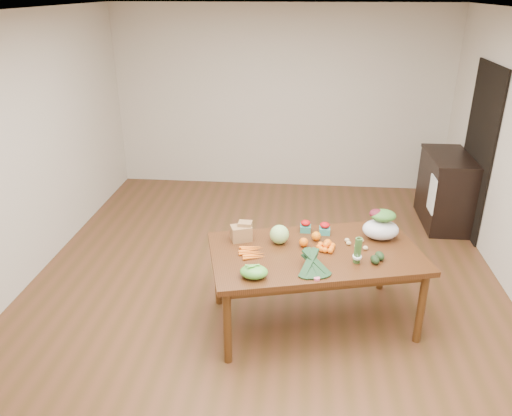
# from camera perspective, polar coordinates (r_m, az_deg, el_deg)

# --- Properties ---
(floor) EXTENTS (6.00, 6.00, 0.00)m
(floor) POSITION_cam_1_polar(r_m,az_deg,el_deg) (5.33, 0.96, -8.91)
(floor) COLOR brown
(floor) RESTS_ON ground
(ceiling) EXTENTS (5.00, 6.00, 0.02)m
(ceiling) POSITION_cam_1_polar(r_m,az_deg,el_deg) (4.48, 1.21, 21.50)
(ceiling) COLOR white
(ceiling) RESTS_ON room_walls
(room_walls) EXTENTS (5.02, 6.02, 2.70)m
(room_walls) POSITION_cam_1_polar(r_m,az_deg,el_deg) (4.73, 1.07, 4.94)
(room_walls) COLOR beige
(room_walls) RESTS_ON floor
(dining_table) EXTENTS (2.04, 1.45, 0.75)m
(dining_table) POSITION_cam_1_polar(r_m,az_deg,el_deg) (4.66, 6.62, -8.94)
(dining_table) COLOR #472410
(dining_table) RESTS_ON floor
(doorway_dark) EXTENTS (0.02, 1.00, 2.10)m
(doorway_dark) POSITION_cam_1_polar(r_m,az_deg,el_deg) (6.69, 24.02, 5.89)
(doorway_dark) COLOR black
(doorway_dark) RESTS_ON floor
(cabinet) EXTENTS (0.52, 1.02, 0.94)m
(cabinet) POSITION_cam_1_polar(r_m,az_deg,el_deg) (6.95, 20.79, 1.96)
(cabinet) COLOR black
(cabinet) RESTS_ON floor
(dish_towel) EXTENTS (0.02, 0.28, 0.45)m
(dish_towel) POSITION_cam_1_polar(r_m,az_deg,el_deg) (6.52, 19.47, 1.48)
(dish_towel) COLOR white
(dish_towel) RESTS_ON cabinet
(paper_bag) EXTENTS (0.29, 0.26, 0.17)m
(paper_bag) POSITION_cam_1_polar(r_m,az_deg,el_deg) (4.58, -1.71, -2.72)
(paper_bag) COLOR brown
(paper_bag) RESTS_ON dining_table
(cabbage) EXTENTS (0.18, 0.18, 0.18)m
(cabbage) POSITION_cam_1_polar(r_m,az_deg,el_deg) (4.53, 2.69, -3.03)
(cabbage) COLOR #ABC672
(cabbage) RESTS_ON dining_table
(strawberry_basket_a) EXTENTS (0.12, 0.12, 0.09)m
(strawberry_basket_a) POSITION_cam_1_polar(r_m,az_deg,el_deg) (4.78, 5.67, -2.17)
(strawberry_basket_a) COLOR #B00D0B
(strawberry_basket_a) RESTS_ON dining_table
(strawberry_basket_b) EXTENTS (0.12, 0.12, 0.09)m
(strawberry_basket_b) POSITION_cam_1_polar(r_m,az_deg,el_deg) (4.76, 7.85, -2.42)
(strawberry_basket_b) COLOR #BB0C11
(strawberry_basket_b) RESTS_ON dining_table
(orange_a) EXTENTS (0.08, 0.08, 0.08)m
(orange_a) POSITION_cam_1_polar(r_m,az_deg,el_deg) (4.51, 5.47, -3.92)
(orange_a) COLOR #E35B0D
(orange_a) RESTS_ON dining_table
(orange_b) EXTENTS (0.09, 0.09, 0.09)m
(orange_b) POSITION_cam_1_polar(r_m,az_deg,el_deg) (4.63, 6.90, -3.21)
(orange_b) COLOR orange
(orange_b) RESTS_ON dining_table
(orange_c) EXTENTS (0.08, 0.08, 0.08)m
(orange_c) POSITION_cam_1_polar(r_m,az_deg,el_deg) (4.53, 8.20, -4.01)
(orange_c) COLOR #F65A0F
(orange_c) RESTS_ON dining_table
(mandarin_cluster) EXTENTS (0.22, 0.22, 0.08)m
(mandarin_cluster) POSITION_cam_1_polar(r_m,az_deg,el_deg) (4.47, 7.98, -4.35)
(mandarin_cluster) COLOR orange
(mandarin_cluster) RESTS_ON dining_table
(carrots) EXTENTS (0.27, 0.29, 0.03)m
(carrots) POSITION_cam_1_polar(r_m,az_deg,el_deg) (4.39, -0.48, -5.07)
(carrots) COLOR orange
(carrots) RESTS_ON dining_table
(snap_pea_bag) EXTENTS (0.23, 0.17, 0.10)m
(snap_pea_bag) POSITION_cam_1_polar(r_m,az_deg,el_deg) (4.03, -0.24, -7.31)
(snap_pea_bag) COLOR #53B43D
(snap_pea_bag) RESTS_ON dining_table
(kale_bunch) EXTENTS (0.41, 0.47, 0.16)m
(kale_bunch) POSITION_cam_1_polar(r_m,az_deg,el_deg) (4.10, 6.65, -6.47)
(kale_bunch) COLOR #15311E
(kale_bunch) RESTS_ON dining_table
(asparagus_bundle) EXTENTS (0.11, 0.13, 0.26)m
(asparagus_bundle) POSITION_cam_1_polar(r_m,az_deg,el_deg) (4.27, 11.55, -4.77)
(asparagus_bundle) COLOR #4D863D
(asparagus_bundle) RESTS_ON dining_table
(potato_a) EXTENTS (0.05, 0.04, 0.04)m
(potato_a) POSITION_cam_1_polar(r_m,az_deg,el_deg) (4.60, 10.54, -3.96)
(potato_a) COLOR tan
(potato_a) RESTS_ON dining_table
(potato_b) EXTENTS (0.05, 0.05, 0.04)m
(potato_b) POSITION_cam_1_polar(r_m,az_deg,el_deg) (4.56, 11.48, -4.28)
(potato_b) COLOR #DCCA7F
(potato_b) RESTS_ON dining_table
(potato_c) EXTENTS (0.04, 0.04, 0.04)m
(potato_c) POSITION_cam_1_polar(r_m,az_deg,el_deg) (4.67, 11.93, -3.67)
(potato_c) COLOR #D3C57A
(potato_c) RESTS_ON dining_table
(potato_d) EXTENTS (0.05, 0.04, 0.04)m
(potato_d) POSITION_cam_1_polar(r_m,az_deg,el_deg) (4.65, 10.36, -3.63)
(potato_d) COLOR #DAC27E
(potato_d) RESTS_ON dining_table
(potato_e) EXTENTS (0.05, 0.04, 0.04)m
(potato_e) POSITION_cam_1_polar(r_m,az_deg,el_deg) (4.55, 12.39, -4.48)
(potato_e) COLOR #DEB480
(potato_e) RESTS_ON dining_table
(avocado_a) EXTENTS (0.10, 0.12, 0.07)m
(avocado_a) POSITION_cam_1_polar(r_m,az_deg,el_deg) (4.35, 13.43, -5.77)
(avocado_a) COLOR black
(avocado_a) RESTS_ON dining_table
(avocado_b) EXTENTS (0.10, 0.12, 0.07)m
(avocado_b) POSITION_cam_1_polar(r_m,az_deg,el_deg) (4.41, 13.95, -5.33)
(avocado_b) COLOR black
(avocado_b) RESTS_ON dining_table
(salad_bag) EXTENTS (0.38, 0.32, 0.26)m
(salad_bag) POSITION_cam_1_polar(r_m,az_deg,el_deg) (4.73, 14.09, -2.00)
(salad_bag) COLOR silver
(salad_bag) RESTS_ON dining_table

